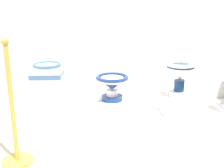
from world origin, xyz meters
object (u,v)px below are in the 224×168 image
object	(u,v)px
plinth_block_rightmost	(178,104)
antique_toilet_rightmost	(180,73)
antique_toilet_slender_white	(112,84)
plinth_block_central_ornate	(50,108)
antique_toilet_central_ornate	(48,83)
stanchion_post_near_left	(14,129)
plinth_block_slender_white	(112,105)

from	to	relation	value
plinth_block_rightmost	antique_toilet_rightmost	distance (m)	0.36
antique_toilet_slender_white	plinth_block_central_ornate	bearing A→B (deg)	-174.67
plinth_block_central_ornate	antique_toilet_central_ornate	world-z (taller)	antique_toilet_central_ornate
antique_toilet_central_ornate	plinth_block_rightmost	bearing A→B (deg)	-1.42
plinth_block_rightmost	stanchion_post_near_left	world-z (taller)	stanchion_post_near_left
antique_toilet_rightmost	stanchion_post_near_left	distance (m)	1.81
antique_toilet_central_ornate	plinth_block_slender_white	distance (m)	0.78
antique_toilet_central_ornate	antique_toilet_rightmost	world-z (taller)	antique_toilet_rightmost
antique_toilet_central_ornate	plinth_block_rightmost	xyz separation A→B (m)	(1.47, -0.04, -0.26)
antique_toilet_central_ornate	plinth_block_central_ornate	bearing A→B (deg)	0.00
plinth_block_slender_white	antique_toilet_slender_white	world-z (taller)	antique_toilet_slender_white
antique_toilet_slender_white	antique_toilet_rightmost	distance (m)	0.77
plinth_block_slender_white	stanchion_post_near_left	distance (m)	1.26
plinth_block_central_ornate	antique_toilet_rightmost	world-z (taller)	antique_toilet_rightmost
antique_toilet_slender_white	plinth_block_slender_white	bearing A→B (deg)	0.00
antique_toilet_central_ornate	plinth_block_slender_white	world-z (taller)	antique_toilet_central_ornate
antique_toilet_slender_white	plinth_block_rightmost	distance (m)	0.79
plinth_block_central_ornate	plinth_block_rightmost	size ratio (longest dim) A/B	0.99
plinth_block_slender_white	antique_toilet_slender_white	size ratio (longest dim) A/B	0.92
stanchion_post_near_left	antique_toilet_slender_white	bearing A→B (deg)	47.40
antique_toilet_central_ornate	stanchion_post_near_left	xyz separation A→B (m)	(-0.13, -0.85, -0.15)
antique_toilet_slender_white	plinth_block_rightmost	xyz separation A→B (m)	(0.75, -0.10, -0.22)
plinth_block_central_ornate	antique_toilet_slender_white	bearing A→B (deg)	5.33
antique_toilet_rightmost	stanchion_post_near_left	bearing A→B (deg)	-152.89
antique_toilet_central_ornate	stanchion_post_near_left	world-z (taller)	stanchion_post_near_left
antique_toilet_slender_white	antique_toilet_rightmost	xyz separation A→B (m)	(0.75, -0.10, 0.14)
plinth_block_rightmost	stanchion_post_near_left	xyz separation A→B (m)	(-1.60, -0.82, 0.11)
plinth_block_central_ornate	antique_toilet_central_ornate	distance (m)	0.30
plinth_block_central_ornate	antique_toilet_slender_white	world-z (taller)	antique_toilet_slender_white
antique_toilet_central_ornate	stanchion_post_near_left	bearing A→B (deg)	-98.60
antique_toilet_central_ornate	plinth_block_rightmost	size ratio (longest dim) A/B	1.23
plinth_block_slender_white	plinth_block_rightmost	size ratio (longest dim) A/B	0.91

